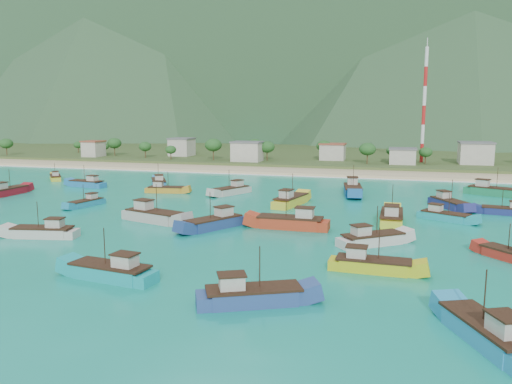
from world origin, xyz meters
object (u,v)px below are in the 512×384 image
(boat_20, at_px, (8,192))
(boat_16, at_px, (165,190))
(boat_14, at_px, (55,178))
(boat_18, at_px, (372,240))
(boat_0, at_px, (291,201))
(boat_24, at_px, (159,183))
(boat_1, at_px, (444,217))
(boat_26, at_px, (44,233))
(boat_30, at_px, (492,192))
(radio_tower, at_px, (424,105))
(boat_6, at_px, (232,191))
(boat_15, at_px, (489,335))
(boat_17, at_px, (292,223))
(boat_22, at_px, (449,204))
(boat_7, at_px, (112,273))
(boat_31, at_px, (506,212))
(boat_23, at_px, (512,257))
(boat_3, at_px, (372,266))
(boat_12, at_px, (87,184))
(boat_2, at_px, (153,216))
(boat_25, at_px, (215,223))
(boat_27, at_px, (353,190))
(boat_29, at_px, (392,219))
(boat_9, at_px, (86,204))

(boat_20, bearing_deg, boat_16, 22.66)
(boat_14, relative_size, boat_18, 0.84)
(boat_18, relative_size, boat_20, 0.92)
(boat_0, xyz_separation_m, boat_24, (-38.82, 17.31, -0.10))
(boat_18, bearing_deg, boat_1, 112.86)
(boat_26, bearing_deg, boat_14, 25.19)
(boat_30, bearing_deg, radio_tower, -142.73)
(boat_14, bearing_deg, boat_6, -51.05)
(boat_0, bearing_deg, boat_14, 176.17)
(boat_15, height_order, boat_26, boat_15)
(boat_15, distance_m, boat_30, 83.42)
(boat_17, bearing_deg, boat_22, -44.97)
(boat_15, bearing_deg, boat_6, 98.88)
(boat_7, bearing_deg, radio_tower, -8.46)
(boat_17, xyz_separation_m, boat_18, (13.32, -7.02, -0.19))
(boat_14, distance_m, boat_31, 115.41)
(boat_6, height_order, boat_23, boat_6)
(boat_6, relative_size, boat_20, 1.01)
(boat_3, bearing_deg, boat_23, 120.22)
(boat_12, bearing_deg, boat_7, -135.51)
(radio_tower, relative_size, boat_2, 3.16)
(boat_0, height_order, boat_17, boat_17)
(boat_25, bearing_deg, boat_27, -84.53)
(boat_31, bearing_deg, boat_29, 132.08)
(boat_12, relative_size, boat_27, 0.81)
(boat_6, bearing_deg, boat_9, 69.18)
(boat_14, xyz_separation_m, boat_24, (34.20, -3.21, 0.21))
(boat_30, bearing_deg, boat_3, 5.03)
(boat_0, bearing_deg, boat_7, -89.11)
(boat_18, relative_size, boat_31, 1.08)
(boat_7, height_order, boat_26, boat_7)
(boat_18, height_order, boat_25, boat_25)
(boat_14, bearing_deg, boat_20, -115.65)
(boat_20, bearing_deg, boat_14, 106.09)
(boat_15, bearing_deg, boat_12, 116.25)
(radio_tower, height_order, boat_3, radio_tower)
(boat_0, bearing_deg, boat_12, -179.40)
(boat_1, height_order, boat_31, boat_1)
(boat_25, distance_m, boat_27, 45.49)
(boat_26, bearing_deg, boat_12, 16.67)
(boat_16, distance_m, boat_30, 76.60)
(boat_27, distance_m, boat_29, 31.51)
(boat_26, bearing_deg, boat_7, -135.94)
(boat_31, bearing_deg, boat_2, 118.50)
(radio_tower, distance_m, boat_6, 91.21)
(radio_tower, distance_m, boat_14, 123.31)
(boat_16, height_order, boat_27, boat_27)
(boat_16, relative_size, boat_22, 0.89)
(boat_7, height_order, boat_18, boat_7)
(radio_tower, xyz_separation_m, boat_7, (-38.82, -137.96, -20.74))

